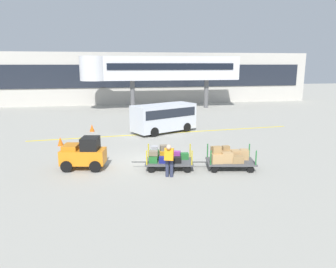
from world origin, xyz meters
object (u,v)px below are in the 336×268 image
at_px(baggage_tug, 84,154).
at_px(shuttle_van, 164,116).
at_px(baggage_cart_lead, 167,158).
at_px(baggage_cart_middle, 228,157).
at_px(safety_cone_near, 92,128).
at_px(safety_cone_far, 60,141).
at_px(baggage_handler, 169,159).

relative_size(baggage_tug, shuttle_van, 0.44).
xyz_separation_m(baggage_cart_lead, baggage_cart_middle, (2.93, -0.58, 0.05)).
distance_m(baggage_tug, safety_cone_near, 9.08).
bearing_deg(safety_cone_far, baggage_tug, -70.29).
xyz_separation_m(baggage_tug, baggage_handler, (3.85, -1.98, 0.11)).
bearing_deg(baggage_cart_middle, baggage_tug, 169.39).
xyz_separation_m(baggage_cart_middle, safety_cone_near, (-6.92, 10.37, -0.30)).
bearing_deg(shuttle_van, baggage_tug, -124.36).
bearing_deg(safety_cone_near, baggage_cart_middle, -56.26).
xyz_separation_m(shuttle_van, safety_cone_far, (-7.12, -2.84, -0.96)).
bearing_deg(baggage_handler, baggage_cart_middle, 12.62).
bearing_deg(safety_cone_far, baggage_handler, -50.99).
xyz_separation_m(shuttle_van, safety_cone_near, (-5.35, 1.26, -0.96)).
xyz_separation_m(baggage_cart_middle, safety_cone_far, (-8.70, 6.27, -0.30)).
xyz_separation_m(baggage_cart_lead, shuttle_van, (1.35, 8.53, 0.71)).
bearing_deg(baggage_cart_lead, baggage_cart_middle, -11.26).
xyz_separation_m(baggage_cart_middle, shuttle_van, (-1.58, 9.11, 0.66)).
bearing_deg(baggage_cart_middle, baggage_cart_lead, 168.74).
relative_size(baggage_tug, safety_cone_far, 4.13).
relative_size(baggage_handler, safety_cone_far, 2.84).
distance_m(baggage_cart_lead, baggage_handler, 1.32).
xyz_separation_m(baggage_tug, safety_cone_near, (-0.01, 9.07, -0.48)).
xyz_separation_m(baggage_handler, safety_cone_near, (-3.86, 11.05, -0.59)).
relative_size(baggage_cart_middle, shuttle_van, 0.60).
xyz_separation_m(baggage_cart_lead, safety_cone_near, (-4.00, 9.78, -0.25)).
height_order(baggage_cart_lead, baggage_cart_middle, baggage_cart_middle).
bearing_deg(baggage_cart_middle, safety_cone_far, 144.24).
distance_m(baggage_cart_lead, baggage_cart_middle, 2.98).
relative_size(safety_cone_near, safety_cone_far, 1.00).
height_order(baggage_handler, shuttle_van, shuttle_van).
relative_size(baggage_handler, safety_cone_near, 2.84).
distance_m(shuttle_van, safety_cone_far, 7.73).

